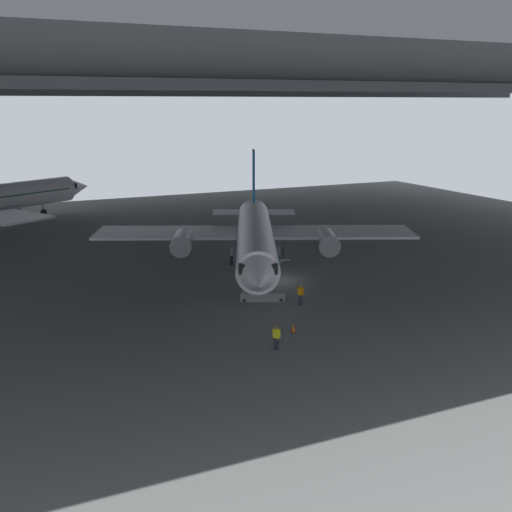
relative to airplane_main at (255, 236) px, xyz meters
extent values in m
plane|color=slate|center=(-0.12, -4.10, -3.26)|extent=(110.00, 110.00, 0.00)
cube|color=#38383D|center=(-0.12, 9.65, 14.30)|extent=(121.00, 99.00, 1.20)
cube|color=#4C4F54|center=(-0.12, -15.10, 13.30)|extent=(115.50, 0.50, 0.70)
cube|color=#4C4F54|center=(-0.12, 26.15, 13.30)|extent=(115.50, 0.50, 0.70)
cylinder|color=white|center=(-0.25, -0.56, 0.02)|extent=(13.13, 24.22, 3.35)
cone|color=white|center=(-5.88, -13.38, 0.02)|extent=(4.63, 5.00, 3.28)
cube|color=black|center=(-5.03, -11.44, 0.44)|extent=(3.55, 3.29, 0.74)
cone|color=white|center=(5.39, 12.25, 0.35)|extent=(4.77, 6.06, 2.85)
cube|color=#1972B2|center=(4.54, 10.32, 4.43)|extent=(1.69, 3.44, 5.48)
cube|color=white|center=(6.32, 8.53, 0.52)|extent=(5.01, 4.23, 0.16)
cube|color=white|center=(2.02, 10.42, 0.52)|extent=(5.01, 4.23, 0.16)
cube|color=white|center=(9.33, -0.35, -0.32)|extent=(15.28, 11.22, 0.24)
cylinder|color=#9EA3A8|center=(7.06, -1.34, -0.91)|extent=(3.66, 4.83, 2.08)
cube|color=white|center=(-6.57, 6.64, -0.32)|extent=(15.28, 11.22, 0.24)
cylinder|color=#9EA3A8|center=(-5.76, 4.29, -0.91)|extent=(3.66, 4.83, 2.08)
cube|color=#1972B2|center=(-0.25, -0.56, 0.27)|extent=(12.45, 22.57, 0.16)
cylinder|color=#9EA3A8|center=(-3.62, -8.23, -2.01)|extent=(0.20, 0.20, 1.15)
cylinder|color=black|center=(-3.62, -8.23, -2.81)|extent=(0.64, 0.94, 0.90)
cylinder|color=#9EA3A8|center=(2.82, 0.75, -2.01)|extent=(0.20, 0.20, 1.15)
cylinder|color=black|center=(2.82, 0.75, -2.81)|extent=(0.64, 0.94, 0.90)
cylinder|color=#9EA3A8|center=(-1.35, 2.59, -2.01)|extent=(0.20, 0.20, 1.15)
cylinder|color=black|center=(-1.35, 2.59, -2.81)|extent=(0.64, 0.94, 0.90)
cube|color=slate|center=(-3.28, -8.55, -2.91)|extent=(3.90, 2.82, 0.70)
cube|color=slate|center=(-3.28, -8.55, -1.19)|extent=(3.59, 2.54, 2.84)
cube|color=slate|center=(-1.78, -9.21, 0.18)|extent=(1.53, 1.63, 0.12)
cylinder|color=black|center=(-1.54, -8.66, 0.68)|extent=(0.06, 0.06, 1.00)
cylinder|color=black|center=(-2.02, -9.76, 0.68)|extent=(0.06, 0.06, 1.00)
cylinder|color=black|center=(-1.65, -8.50, -3.11)|extent=(0.32, 0.23, 0.30)
cylinder|color=black|center=(-2.21, -9.78, -3.11)|extent=(0.32, 0.23, 0.30)
cylinder|color=black|center=(-4.34, -7.31, -3.11)|extent=(0.32, 0.23, 0.30)
cylinder|color=black|center=(-4.91, -8.60, -3.11)|extent=(0.32, 0.23, 0.30)
cylinder|color=#232838|center=(-6.97, -18.65, -2.84)|extent=(0.14, 0.14, 0.84)
cylinder|color=#232838|center=(-7.08, -18.50, -2.84)|extent=(0.14, 0.14, 0.84)
cube|color=yellow|center=(-7.03, -18.57, -2.13)|extent=(0.39, 0.42, 0.59)
cylinder|color=yellow|center=(-6.89, -18.76, -2.10)|extent=(0.09, 0.09, 0.56)
cylinder|color=yellow|center=(-7.16, -18.39, -2.10)|extent=(0.09, 0.09, 0.56)
sphere|color=#8C6647|center=(-7.03, -18.57, -1.70)|extent=(0.23, 0.23, 0.23)
cylinder|color=#232838|center=(-1.22, -11.00, -2.84)|extent=(0.14, 0.14, 0.83)
cylinder|color=#232838|center=(-1.12, -11.15, -2.84)|extent=(0.14, 0.14, 0.83)
cube|color=orange|center=(-1.17, -11.07, -2.13)|extent=(0.39, 0.42, 0.59)
cylinder|color=orange|center=(-1.30, -10.88, -2.10)|extent=(0.09, 0.09, 0.56)
cylinder|color=orange|center=(-1.04, -11.26, -2.10)|extent=(0.09, 0.09, 0.56)
sphere|color=#8C6647|center=(-1.17, -11.07, -1.71)|extent=(0.23, 0.23, 0.23)
cone|color=white|center=(-9.70, 41.96, 0.10)|extent=(5.35, 5.05, 3.44)
cube|color=black|center=(-11.64, 40.88, 0.53)|extent=(3.59, 3.80, 0.77)
cylinder|color=#9EA3A8|center=(-21.00, 27.31, -0.87)|extent=(5.04, 4.11, 2.18)
cylinder|color=#9EA3A8|center=(-14.85, 39.10, -2.01)|extent=(0.20, 0.20, 1.15)
cylinder|color=black|center=(-14.85, 39.10, -2.81)|extent=(0.93, 0.70, 0.90)
cube|color=black|center=(-4.52, -16.17, -3.24)|extent=(0.36, 0.36, 0.04)
cone|color=orange|center=(-4.52, -16.17, -2.94)|extent=(0.30, 0.30, 0.56)
camera|label=1|loc=(-23.92, -52.12, 12.27)|focal=43.80mm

